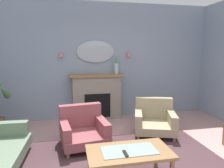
# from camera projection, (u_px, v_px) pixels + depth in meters

# --- Properties ---
(wall_back) EXTENTS (6.86, 0.10, 2.94)m
(wall_back) POSITION_uv_depth(u_px,v_px,m) (100.00, 61.00, 5.34)
(wall_back) COLOR #8C9EB2
(wall_back) RESTS_ON ground
(patterned_rug) EXTENTS (3.20, 2.40, 0.01)m
(patterned_rug) POSITION_uv_depth(u_px,v_px,m) (126.00, 168.00, 3.07)
(patterned_rug) COLOR #4C3338
(patterned_rug) RESTS_ON ground
(fireplace) EXTENTS (1.36, 0.36, 1.16)m
(fireplace) POSITION_uv_depth(u_px,v_px,m) (97.00, 97.00, 5.24)
(fireplace) COLOR gray
(fireplace) RESTS_ON ground
(mantel_vase_right) EXTENTS (0.11, 0.11, 0.43)m
(mantel_vase_right) POSITION_uv_depth(u_px,v_px,m) (116.00, 65.00, 5.19)
(mantel_vase_right) COLOR silver
(mantel_vase_right) RESTS_ON fireplace
(wall_mirror) EXTENTS (0.96, 0.06, 0.56)m
(wall_mirror) POSITION_uv_depth(u_px,v_px,m) (96.00, 52.00, 5.20)
(wall_mirror) COLOR #B2BCC6
(wall_sconce_left) EXTENTS (0.14, 0.14, 0.14)m
(wall_sconce_left) POSITION_uv_depth(u_px,v_px,m) (61.00, 54.00, 4.99)
(wall_sconce_left) COLOR #D17066
(wall_sconce_right) EXTENTS (0.14, 0.14, 0.14)m
(wall_sconce_right) POSITION_uv_depth(u_px,v_px,m) (129.00, 54.00, 5.33)
(wall_sconce_right) COLOR #D17066
(coffee_table) EXTENTS (1.10, 0.60, 0.45)m
(coffee_table) POSITION_uv_depth(u_px,v_px,m) (129.00, 155.00, 2.70)
(coffee_table) COLOR olive
(coffee_table) RESTS_ON ground
(tv_remote) EXTENTS (0.04, 0.16, 0.02)m
(tv_remote) POSITION_uv_depth(u_px,v_px,m) (125.00, 154.00, 2.58)
(tv_remote) COLOR black
(tv_remote) RESTS_ON coffee_table
(armchair_in_corner) EXTENTS (0.91, 0.92, 0.71)m
(armchair_in_corner) POSITION_uv_depth(u_px,v_px,m) (83.00, 129.00, 3.82)
(armchair_in_corner) COLOR #934C51
(armchair_in_corner) RESTS_ON ground
(armchair_near_fireplace) EXTENTS (1.01, 1.03, 0.71)m
(armchair_near_fireplace) POSITION_uv_depth(u_px,v_px,m) (154.00, 119.00, 4.38)
(armchair_near_fireplace) COLOR tan
(armchair_near_fireplace) RESTS_ON ground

